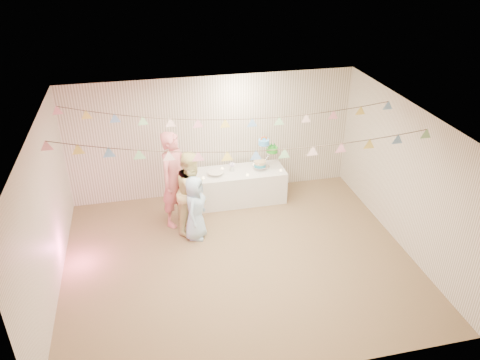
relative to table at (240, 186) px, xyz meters
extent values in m
plane|color=brown|center=(-0.47, -2.00, -0.35)|extent=(6.00, 6.00, 0.00)
plane|color=white|center=(-0.47, -2.00, 2.25)|extent=(6.00, 6.00, 0.00)
plane|color=silver|center=(-0.47, 0.50, 0.95)|extent=(6.00, 6.00, 0.00)
plane|color=silver|center=(-0.47, -4.50, 0.95)|extent=(6.00, 6.00, 0.00)
plane|color=silver|center=(-3.47, -2.00, 0.95)|extent=(5.00, 5.00, 0.00)
plane|color=silver|center=(2.53, -2.00, 0.95)|extent=(5.00, 5.00, 0.00)
cube|color=silver|center=(0.00, 0.00, 0.00)|extent=(1.85, 0.74, 0.69)
cylinder|color=white|center=(-0.52, -0.05, 0.41)|extent=(0.33, 0.33, 0.02)
imported|color=#C3666B|center=(-1.40, -0.56, 0.61)|extent=(0.82, 0.82, 1.92)
imported|color=#E4D88C|center=(-1.10, -0.85, 0.47)|extent=(0.92, 0.99, 1.63)
imported|color=#A3C7E7|center=(-1.10, -1.13, 0.28)|extent=(0.62, 0.73, 1.26)
cylinder|color=#FFD88C|center=(-0.80, -0.15, 0.36)|extent=(0.04, 0.04, 0.03)
cylinder|color=#FFD88C|center=(-0.35, 0.18, 0.36)|extent=(0.04, 0.04, 0.03)
cylinder|color=#FFD88C|center=(0.10, -0.22, 0.36)|extent=(0.04, 0.04, 0.03)
cylinder|color=#FFD88C|center=(0.35, 0.22, 0.36)|extent=(0.04, 0.04, 0.03)
cylinder|color=#FFD88C|center=(0.82, -0.18, 0.36)|extent=(0.04, 0.04, 0.03)
camera|label=1|loc=(-1.89, -8.42, 4.83)|focal=35.00mm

